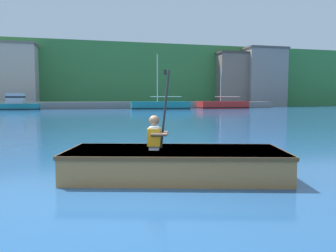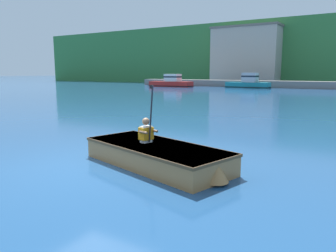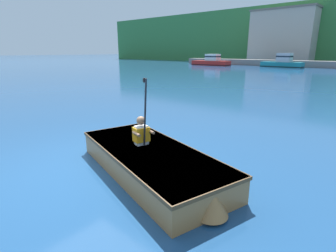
% 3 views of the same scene
% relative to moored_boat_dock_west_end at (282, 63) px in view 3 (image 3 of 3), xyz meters
% --- Properties ---
extents(ground_plane, '(300.00, 300.00, 0.00)m').
position_rel_moored_boat_dock_west_end_xyz_m(ground_plane, '(8.21, -36.32, -0.66)').
color(ground_plane, navy).
extents(waterfront_warehouse_left, '(7.42, 7.32, 7.68)m').
position_rel_moored_boat_dock_west_end_xyz_m(waterfront_warehouse_left, '(-22.92, 17.42, 3.19)').
color(waterfront_warehouse_left, tan).
rests_on(waterfront_warehouse_left, ground).
extents(waterfront_office_block_center, '(10.75, 10.83, 9.20)m').
position_rel_moored_boat_dock_west_end_xyz_m(waterfront_office_block_center, '(-4.05, 13.62, 3.95)').
color(waterfront_office_block_center, '#B2A899').
rests_on(waterfront_office_block_center, ground).
extents(moored_boat_dock_west_end, '(5.67, 1.93, 1.96)m').
position_rel_moored_boat_dock_west_end_xyz_m(moored_boat_dock_west_end, '(0.00, 0.00, 0.00)').
color(moored_boat_dock_west_end, '#197A84').
rests_on(moored_boat_dock_west_end, ground).
extents(moored_boat_dock_center_far, '(6.22, 2.01, 1.77)m').
position_rel_moored_boat_dock_west_end_xyz_m(moored_boat_dock_center_far, '(-10.42, -1.90, -0.06)').
color(moored_boat_dock_center_far, red).
rests_on(moored_boat_dock_center_far, ground).
extents(rowboat_foreground, '(3.82, 2.33, 0.47)m').
position_rel_moored_boat_dock_west_end_xyz_m(rowboat_foreground, '(9.55, -35.58, -0.40)').
color(rowboat_foreground, '#A3703D').
rests_on(rowboat_foreground, ground).
extents(person_paddler, '(0.40, 0.41, 1.31)m').
position_rel_moored_boat_dock_west_end_xyz_m(person_paddler, '(9.17, -35.47, 0.07)').
color(person_paddler, silver).
rests_on(person_paddler, rowboat_foreground).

